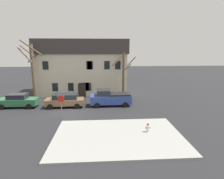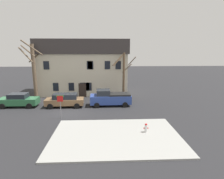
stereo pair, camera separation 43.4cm
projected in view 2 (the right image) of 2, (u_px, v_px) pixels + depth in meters
ground_plane at (69, 113)px, 20.56m from camera, size 120.00×120.00×0.00m
sidewalk_slab at (116, 136)px, 14.92m from camera, size 10.49×6.94×0.12m
building_main at (84, 66)px, 29.64m from camera, size 14.03×6.59×8.55m
tree_bare_near at (34, 70)px, 25.46m from camera, size 3.31×2.65×8.31m
tree_bare_mid at (124, 74)px, 25.64m from camera, size 3.22×2.50×6.76m
car_green_sedan at (19, 100)px, 22.66m from camera, size 4.71×1.97×1.71m
car_brown_wagon at (65, 100)px, 22.65m from camera, size 4.71×2.03×1.68m
pickup_truck_blue at (110, 98)px, 23.14m from camera, size 5.18×2.20×2.08m
fire_hydrant at (146, 128)px, 15.44m from camera, size 0.42×0.22×0.78m
street_sign_pole at (60, 102)px, 18.45m from camera, size 0.76×0.07×2.50m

